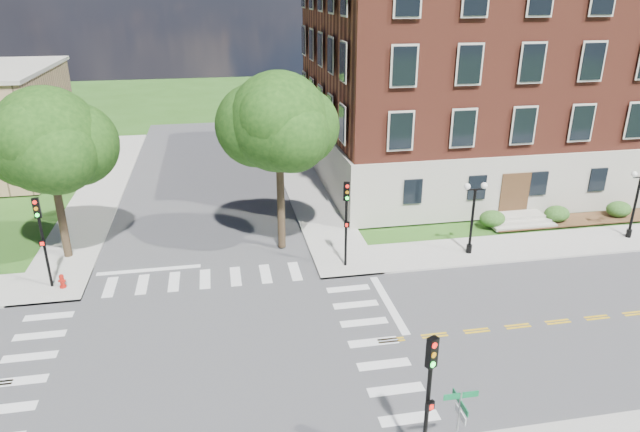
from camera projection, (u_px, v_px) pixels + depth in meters
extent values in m
plane|color=#295116|center=(205.00, 361.00, 23.53)|extent=(160.00, 160.00, 0.00)
cube|color=#3D3D3F|center=(205.00, 361.00, 23.53)|extent=(90.00, 12.00, 0.01)
cube|color=#3D3D3F|center=(205.00, 361.00, 23.53)|extent=(12.00, 90.00, 0.01)
cube|color=#9E9B93|center=(591.00, 241.00, 34.48)|extent=(34.00, 3.50, 0.12)
cube|color=#9E9B93|center=(303.00, 178.00, 45.79)|extent=(3.50, 34.00, 0.12)
cube|color=#9E9B93|center=(101.00, 190.00, 43.16)|extent=(3.50, 34.00, 0.12)
cube|color=silver|center=(389.00, 304.00, 27.76)|extent=(0.40, 5.50, 0.00)
cube|color=#B0AC9B|center=(500.00, 146.00, 46.84)|extent=(30.00, 20.00, 4.20)
cube|color=maroon|center=(512.00, 44.00, 43.84)|extent=(29.55, 19.70, 11.80)
cube|color=#472D19|center=(515.00, 194.00, 37.15)|extent=(2.00, 0.10, 2.80)
cylinder|color=#2D2216|center=(63.00, 224.00, 31.73)|extent=(0.44, 0.44, 3.91)
sphere|color=#16380F|center=(47.00, 140.00, 29.93)|extent=(5.68, 5.68, 5.68)
cylinder|color=#2D2216|center=(281.00, 209.00, 32.76)|extent=(0.44, 0.44, 4.69)
sphere|color=#16380F|center=(279.00, 122.00, 30.85)|extent=(5.50, 5.50, 5.50)
cylinder|color=black|center=(426.00, 418.00, 17.56)|extent=(0.14, 0.14, 3.80)
cube|color=black|center=(432.00, 352.00, 16.67)|extent=(0.38, 0.33, 1.00)
cylinder|color=red|center=(434.00, 345.00, 16.42)|extent=(0.18, 0.12, 0.18)
cylinder|color=orange|center=(434.00, 355.00, 16.55)|extent=(0.18, 0.12, 0.18)
cylinder|color=#19E533|center=(433.00, 364.00, 16.67)|extent=(0.18, 0.12, 0.18)
cube|color=black|center=(430.00, 406.00, 17.18)|extent=(0.32, 0.24, 0.30)
cylinder|color=black|center=(346.00, 233.00, 30.66)|extent=(0.14, 0.14, 3.80)
cube|color=black|center=(347.00, 191.00, 29.76)|extent=(0.38, 0.32, 1.00)
cylinder|color=red|center=(347.00, 186.00, 29.52)|extent=(0.19, 0.11, 0.18)
cylinder|color=orange|center=(347.00, 192.00, 29.64)|extent=(0.19, 0.11, 0.18)
cylinder|color=#19E533|center=(347.00, 198.00, 29.77)|extent=(0.19, 0.11, 0.18)
cube|color=black|center=(347.00, 224.00, 30.27)|extent=(0.32, 0.22, 0.30)
cylinder|color=black|center=(46.00, 253.00, 28.46)|extent=(0.14, 0.14, 3.80)
cube|color=black|center=(37.00, 208.00, 27.56)|extent=(0.35, 0.26, 1.00)
cylinder|color=red|center=(35.00, 202.00, 27.32)|extent=(0.18, 0.07, 0.18)
cylinder|color=orange|center=(36.00, 209.00, 27.44)|extent=(0.18, 0.07, 0.18)
cylinder|color=#19E533|center=(37.00, 215.00, 27.56)|extent=(0.18, 0.07, 0.18)
cube|color=black|center=(42.00, 243.00, 28.07)|extent=(0.31, 0.16, 0.30)
cylinder|color=black|center=(469.00, 249.00, 32.75)|extent=(0.32, 0.32, 0.50)
cylinder|color=black|center=(472.00, 222.00, 32.13)|extent=(0.16, 0.16, 3.80)
cube|color=black|center=(475.00, 189.00, 31.40)|extent=(1.00, 0.06, 0.06)
sphere|color=white|center=(467.00, 187.00, 31.24)|extent=(0.36, 0.36, 0.36)
sphere|color=white|center=(484.00, 186.00, 31.41)|extent=(0.36, 0.36, 0.36)
cylinder|color=black|center=(629.00, 233.00, 34.80)|extent=(0.32, 0.32, 0.50)
cylinder|color=black|center=(634.00, 208.00, 34.18)|extent=(0.16, 0.16, 3.80)
sphere|color=white|center=(634.00, 174.00, 33.29)|extent=(0.36, 0.36, 0.36)
cube|color=#0D6D3A|center=(461.00, 396.00, 16.86)|extent=(1.10, 0.03, 0.20)
cube|color=#0D6D3A|center=(460.00, 402.00, 16.95)|extent=(0.03, 1.10, 0.20)
cube|color=silver|center=(460.00, 414.00, 17.13)|extent=(0.03, 0.75, 0.25)
cylinder|color=#9F140C|center=(63.00, 287.00, 29.01)|extent=(0.32, 0.32, 0.10)
cylinder|color=#9F140C|center=(62.00, 282.00, 28.92)|extent=(0.22, 0.22, 0.60)
sphere|color=#9F140C|center=(61.00, 276.00, 28.80)|extent=(0.24, 0.24, 0.24)
cylinder|color=#9F140C|center=(62.00, 281.00, 28.89)|extent=(0.35, 0.12, 0.12)
cylinder|color=#9F140C|center=(62.00, 281.00, 28.89)|extent=(0.12, 0.35, 0.12)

